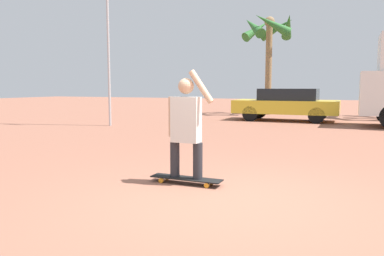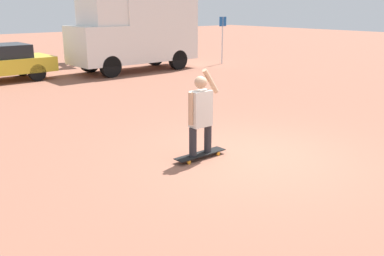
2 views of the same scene
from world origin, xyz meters
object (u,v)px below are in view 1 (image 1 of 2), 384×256
object	(u,v)px
skateboard	(186,179)
flagpole	(109,0)
parked_car_yellow	(287,104)
person_skateboarder	(186,123)
palm_tree_center_background	(269,34)

from	to	relation	value
skateboard	flagpole	world-z (taller)	flagpole
parked_car_yellow	flagpole	world-z (taller)	flagpole
skateboard	person_skateboarder	xyz separation A→B (m)	(-0.00, 0.00, 0.84)
person_skateboarder	parked_car_yellow	distance (m)	11.25
parked_car_yellow	palm_tree_center_background	distance (m)	5.03
parked_car_yellow	flagpole	distance (m)	8.24
parked_car_yellow	palm_tree_center_background	world-z (taller)	palm_tree_center_background
person_skateboarder	flagpole	xyz separation A→B (m)	(-5.95, 6.55, 3.61)
skateboard	palm_tree_center_background	size ratio (longest dim) A/B	0.21
skateboard	flagpole	bearing A→B (deg)	132.27
person_skateboarder	palm_tree_center_background	distance (m)	15.07
person_skateboarder	parked_car_yellow	world-z (taller)	person_skateboarder
person_skateboarder	palm_tree_center_background	world-z (taller)	palm_tree_center_background
parked_car_yellow	skateboard	bearing A→B (deg)	-88.21
flagpole	person_skateboarder	bearing A→B (deg)	-47.73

